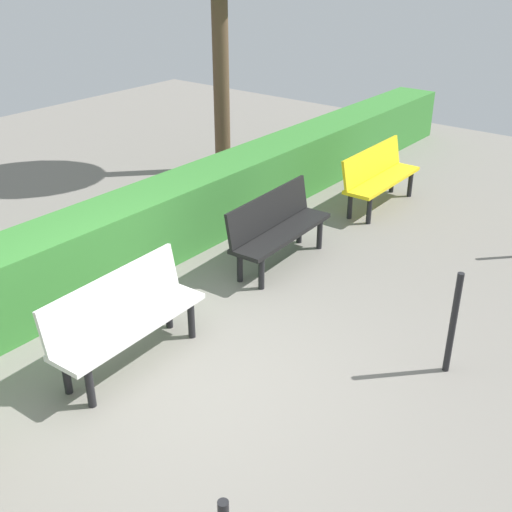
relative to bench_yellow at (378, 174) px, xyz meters
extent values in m
plane|color=gray|center=(4.71, 0.59, -0.48)|extent=(19.29, 19.29, 0.00)
cube|color=yellow|center=(0.00, 0.07, -0.07)|extent=(1.61, 0.44, 0.05)
cube|color=yellow|center=(0.00, -0.12, 0.17)|extent=(1.60, 0.14, 0.42)
cylinder|color=black|center=(-0.65, 0.22, -0.29)|extent=(0.07, 0.07, 0.39)
cylinder|color=black|center=(-0.65, -0.08, -0.29)|extent=(0.07, 0.07, 0.39)
cylinder|color=black|center=(0.65, 0.23, -0.29)|extent=(0.07, 0.07, 0.39)
cylinder|color=black|center=(0.65, -0.07, -0.29)|extent=(0.07, 0.07, 0.39)
cube|color=black|center=(2.37, 0.01, -0.07)|extent=(1.59, 0.49, 0.05)
cube|color=black|center=(2.38, -0.18, 0.17)|extent=(1.58, 0.18, 0.42)
cylinder|color=black|center=(1.73, 0.13, -0.29)|extent=(0.07, 0.07, 0.39)
cylinder|color=black|center=(1.74, -0.17, -0.29)|extent=(0.07, 0.07, 0.39)
cylinder|color=black|center=(3.00, 0.18, -0.29)|extent=(0.07, 0.07, 0.39)
cylinder|color=black|center=(3.02, -0.11, -0.29)|extent=(0.07, 0.07, 0.39)
cube|color=white|center=(4.83, 0.11, -0.07)|extent=(1.59, 0.48, 0.05)
cube|color=white|center=(4.84, -0.08, 0.17)|extent=(1.58, 0.18, 0.42)
cylinder|color=black|center=(4.19, 0.24, -0.29)|extent=(0.07, 0.07, 0.39)
cylinder|color=black|center=(4.20, -0.06, -0.29)|extent=(0.07, 0.07, 0.39)
cylinder|color=black|center=(5.46, 0.29, -0.29)|extent=(0.07, 0.07, 0.39)
cylinder|color=black|center=(5.47, -0.01, -0.29)|extent=(0.07, 0.07, 0.39)
cube|color=#387F33|center=(3.62, -1.33, -0.05)|extent=(15.29, 0.74, 0.87)
cylinder|color=brown|center=(0.13, -2.85, 1.11)|extent=(0.26, 0.26, 3.18)
cylinder|color=black|center=(3.15, 2.43, 0.02)|extent=(0.06, 0.06, 1.00)
camera|label=1|loc=(7.89, 3.95, 3.02)|focal=44.23mm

